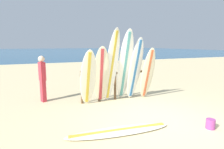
{
  "coord_description": "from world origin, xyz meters",
  "views": [
    {
      "loc": [
        -3.07,
        -3.82,
        2.03
      ],
      "look_at": [
        -0.3,
        2.78,
        0.9
      ],
      "focal_mm": 30.47,
      "sensor_mm": 36.0,
      "label": 1
    }
  ],
  "objects_px": {
    "surfboard_lying_on_sand": "(119,131)",
    "surfboard_leaning_left": "(101,75)",
    "beachgoer_standing": "(42,77)",
    "surfboard_leaning_center_left": "(112,66)",
    "surfboard_leaning_center_right": "(135,69)",
    "surfboard_leaning_center": "(125,66)",
    "surfboard_leaning_right": "(148,74)",
    "surfboard_leaning_far_left": "(88,78)",
    "sand_bucket": "(210,124)",
    "surfboard_rack": "(115,81)"
  },
  "relations": [
    {
      "from": "surfboard_leaning_right",
      "to": "sand_bucket",
      "type": "bearing_deg",
      "value": -89.4
    },
    {
      "from": "surfboard_leaning_center_right",
      "to": "beachgoer_standing",
      "type": "bearing_deg",
      "value": 160.87
    },
    {
      "from": "surfboard_rack",
      "to": "beachgoer_standing",
      "type": "xyz_separation_m",
      "value": [
        -2.48,
        0.75,
        0.22
      ]
    },
    {
      "from": "surfboard_leaning_center_right",
      "to": "sand_bucket",
      "type": "height_order",
      "value": "surfboard_leaning_center_right"
    },
    {
      "from": "surfboard_lying_on_sand",
      "to": "surfboard_leaning_left",
      "type": "bearing_deg",
      "value": 81.11
    },
    {
      "from": "beachgoer_standing",
      "to": "surfboard_leaning_left",
      "type": "bearing_deg",
      "value": -29.77
    },
    {
      "from": "surfboard_leaning_center",
      "to": "sand_bucket",
      "type": "height_order",
      "value": "surfboard_leaning_center"
    },
    {
      "from": "surfboard_leaning_center_right",
      "to": "beachgoer_standing",
      "type": "relative_size",
      "value": 1.39
    },
    {
      "from": "surfboard_rack",
      "to": "surfboard_lying_on_sand",
      "type": "bearing_deg",
      "value": -111.61
    },
    {
      "from": "surfboard_leaning_center",
      "to": "beachgoer_standing",
      "type": "relative_size",
      "value": 1.56
    },
    {
      "from": "surfboard_rack",
      "to": "beachgoer_standing",
      "type": "relative_size",
      "value": 1.59
    },
    {
      "from": "surfboard_leaning_left",
      "to": "surfboard_leaning_center_left",
      "type": "height_order",
      "value": "surfboard_leaning_center_left"
    },
    {
      "from": "surfboard_rack",
      "to": "surfboard_leaning_right",
      "type": "bearing_deg",
      "value": -21.66
    },
    {
      "from": "beachgoer_standing",
      "to": "surfboard_leaning_center_right",
      "type": "bearing_deg",
      "value": -19.13
    },
    {
      "from": "surfboard_leaning_center_right",
      "to": "surfboard_leaning_center",
      "type": "bearing_deg",
      "value": 176.7
    },
    {
      "from": "sand_bucket",
      "to": "surfboard_rack",
      "type": "bearing_deg",
      "value": 109.65
    },
    {
      "from": "surfboard_leaning_center",
      "to": "surfboard_lying_on_sand",
      "type": "relative_size",
      "value": 0.99
    },
    {
      "from": "surfboard_leaning_right",
      "to": "surfboard_leaning_center_left",
      "type": "bearing_deg",
      "value": 175.29
    },
    {
      "from": "surfboard_leaning_left",
      "to": "beachgoer_standing",
      "type": "distance_m",
      "value": 2.11
    },
    {
      "from": "surfboard_leaning_center_left",
      "to": "surfboard_leaning_center_right",
      "type": "height_order",
      "value": "surfboard_leaning_center_left"
    },
    {
      "from": "surfboard_leaning_center_left",
      "to": "surfboard_lying_on_sand",
      "type": "height_order",
      "value": "surfboard_leaning_center_left"
    },
    {
      "from": "surfboard_leaning_center_left",
      "to": "surfboard_leaning_center",
      "type": "distance_m",
      "value": 0.52
    },
    {
      "from": "surfboard_leaning_far_left",
      "to": "surfboard_leaning_left",
      "type": "bearing_deg",
      "value": 13.52
    },
    {
      "from": "surfboard_leaning_center_left",
      "to": "sand_bucket",
      "type": "bearing_deg",
      "value": -63.68
    },
    {
      "from": "surfboard_leaning_center_right",
      "to": "surfboard_lying_on_sand",
      "type": "bearing_deg",
      "value": -126.87
    },
    {
      "from": "surfboard_leaning_center",
      "to": "surfboard_leaning_center_right",
      "type": "bearing_deg",
      "value": -3.3
    },
    {
      "from": "surfboard_leaning_center_right",
      "to": "surfboard_leaning_far_left",
      "type": "bearing_deg",
      "value": -177.29
    },
    {
      "from": "surfboard_leaning_center_left",
      "to": "sand_bucket",
      "type": "height_order",
      "value": "surfboard_leaning_center_left"
    },
    {
      "from": "surfboard_leaning_left",
      "to": "sand_bucket",
      "type": "height_order",
      "value": "surfboard_leaning_left"
    },
    {
      "from": "surfboard_leaning_left",
      "to": "sand_bucket",
      "type": "bearing_deg",
      "value": -58.25
    },
    {
      "from": "surfboard_leaning_center_left",
      "to": "surfboard_lying_on_sand",
      "type": "relative_size",
      "value": 1.01
    },
    {
      "from": "surfboard_leaning_far_left",
      "to": "surfboard_lying_on_sand",
      "type": "bearing_deg",
      "value": -85.99
    },
    {
      "from": "surfboard_leaning_right",
      "to": "surfboard_leaning_left",
      "type": "bearing_deg",
      "value": 175.42
    },
    {
      "from": "surfboard_rack",
      "to": "surfboard_leaning_center_left",
      "type": "relative_size",
      "value": 1.01
    },
    {
      "from": "surfboard_leaning_left",
      "to": "surfboard_leaning_center_right",
      "type": "height_order",
      "value": "surfboard_leaning_center_right"
    },
    {
      "from": "surfboard_leaning_center",
      "to": "surfboard_leaning_far_left",
      "type": "bearing_deg",
      "value": -175.57
    },
    {
      "from": "surfboard_lying_on_sand",
      "to": "beachgoer_standing",
      "type": "bearing_deg",
      "value": 114.49
    },
    {
      "from": "surfboard_leaning_left",
      "to": "surfboard_leaning_center_left",
      "type": "xyz_separation_m",
      "value": [
        0.37,
        -0.03,
        0.3
      ]
    },
    {
      "from": "surfboard_leaning_center",
      "to": "surfboard_leaning_right",
      "type": "height_order",
      "value": "surfboard_leaning_center"
    },
    {
      "from": "surfboard_rack",
      "to": "surfboard_leaning_right",
      "type": "height_order",
      "value": "surfboard_leaning_right"
    },
    {
      "from": "beachgoer_standing",
      "to": "surfboard_lying_on_sand",
      "type": "bearing_deg",
      "value": -65.51
    },
    {
      "from": "surfboard_leaning_center_right",
      "to": "sand_bucket",
      "type": "distance_m",
      "value": 3.08
    },
    {
      "from": "surfboard_leaning_far_left",
      "to": "surfboard_lying_on_sand",
      "type": "height_order",
      "value": "surfboard_leaning_far_left"
    },
    {
      "from": "surfboard_leaning_right",
      "to": "surfboard_leaning_center_right",
      "type": "bearing_deg",
      "value": 167.26
    },
    {
      "from": "beachgoer_standing",
      "to": "surfboard_leaning_right",
      "type": "bearing_deg",
      "value": -18.31
    },
    {
      "from": "surfboard_leaning_left",
      "to": "surfboard_leaning_right",
      "type": "height_order",
      "value": "surfboard_leaning_left"
    },
    {
      "from": "surfboard_leaning_center_right",
      "to": "surfboard_leaning_right",
      "type": "relative_size",
      "value": 1.19
    },
    {
      "from": "surfboard_leaning_far_left",
      "to": "surfboard_leaning_center",
      "type": "height_order",
      "value": "surfboard_leaning_center"
    },
    {
      "from": "surfboard_leaning_far_left",
      "to": "surfboard_leaning_right",
      "type": "xyz_separation_m",
      "value": [
        2.25,
        -0.02,
        0.02
      ]
    },
    {
      "from": "surfboard_leaning_center",
      "to": "surfboard_leaning_right",
      "type": "xyz_separation_m",
      "value": [
        0.87,
        -0.13,
        -0.31
      ]
    }
  ]
}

